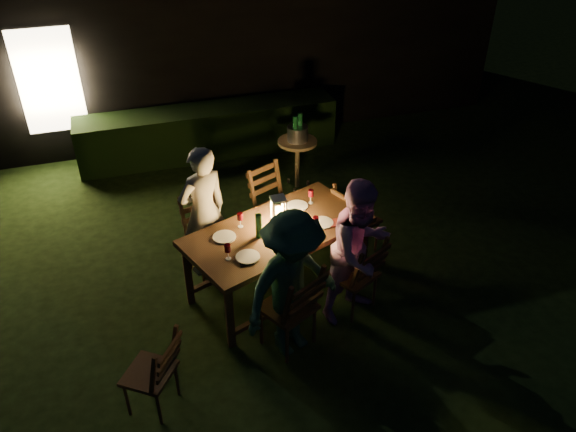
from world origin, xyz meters
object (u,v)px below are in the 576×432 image
object	(u,v)px
chair_spare	(153,384)
ice_bucket	(298,134)
person_opp_right	(360,251)
chair_near_left	(289,320)
chair_near_right	(354,286)
bottle_table	(259,226)
side_table	(297,146)
lantern	(279,213)
chair_end	(356,230)
chair_far_left	(209,249)
person_opp_left	(292,286)
chair_far_right	(276,220)
bottle_bucket_a	(295,132)
dining_table	(278,235)
bottle_bucket_b	(300,129)
person_house_side	(204,212)

from	to	relation	value
chair_spare	ice_bucket	distance (m)	4.26
ice_bucket	person_opp_right	bearing A→B (deg)	-95.20
chair_near_left	chair_near_right	xyz separation A→B (m)	(0.84, 0.31, -0.02)
bottle_table	side_table	size ratio (longest dim) A/B	0.36
chair_spare	lantern	xyz separation A→B (m)	(1.59, 1.29, 0.72)
lantern	chair_end	bearing A→B (deg)	17.77
person_opp_right	chair_far_left	bearing A→B (deg)	119.44
side_table	person_opp_left	bearing A→B (deg)	-109.59
chair_far_right	side_table	xyz separation A→B (m)	(0.71, 1.24, 0.36)
chair_end	chair_spare	xyz separation A→B (m)	(-2.71, -1.65, -0.02)
chair_near_left	lantern	xyz separation A→B (m)	(0.18, 0.94, 0.68)
bottle_table	bottle_bucket_a	size ratio (longest dim) A/B	0.88
dining_table	chair_far_right	size ratio (longest dim) A/B	2.11
chair_far_left	bottle_bucket_b	world-z (taller)	bottle_bucket_b
chair_near_left	lantern	world-z (taller)	lantern
chair_far_right	bottle_table	bearing A→B (deg)	39.87
chair_near_right	bottle_bucket_b	xyz separation A→B (m)	(0.32, 2.76, 0.63)
person_opp_left	lantern	size ratio (longest dim) A/B	4.67
bottle_table	dining_table	bearing A→B (deg)	20.20
chair_near_right	chair_spare	xyz separation A→B (m)	(-2.25, -0.66, -0.03)
chair_spare	chair_near_left	bearing A→B (deg)	-40.27
dining_table	person_house_side	xyz separation A→B (m)	(-0.71, 0.61, 0.06)
chair_near_right	bottle_bucket_a	size ratio (longest dim) A/B	3.16
chair_spare	lantern	distance (m)	2.17
chair_near_right	lantern	distance (m)	1.15
chair_far_left	bottle_table	bearing A→B (deg)	109.90
chair_far_left	lantern	distance (m)	1.12
chair_far_left	person_opp_right	distance (m)	1.90
ice_bucket	bottle_bucket_a	xyz separation A→B (m)	(-0.05, -0.04, 0.05)
bottle_table	chair_near_left	bearing A→B (deg)	-84.12
person_opp_right	ice_bucket	bearing A→B (deg)	64.60
chair_near_left	side_table	bearing A→B (deg)	42.58
bottle_bucket_b	person_house_side	bearing A→B (deg)	-137.28
chair_end	lantern	distance (m)	1.37
chair_near_left	dining_table	bearing A→B (deg)	52.80
bottle_table	chair_far_left	bearing A→B (deg)	124.60
chair_far_left	ice_bucket	world-z (taller)	chair_far_left
side_table	lantern	bearing A→B (deg)	-113.92
person_opp_left	bottle_bucket_b	size ratio (longest dim) A/B	5.11
chair_near_right	person_house_side	xyz separation A→B (m)	(-1.40, 1.18, 0.52)
bottle_bucket_b	person_opp_right	bearing A→B (deg)	-96.13
chair_far_left	bottle_bucket_b	distance (m)	2.43
person_opp_right	bottle_table	bearing A→B (deg)	130.49
chair_far_right	lantern	world-z (taller)	lantern
chair_far_right	lantern	xyz separation A→B (m)	(-0.22, -0.85, 0.68)
person_opp_right	dining_table	bearing A→B (deg)	118.76
person_house_side	ice_bucket	bearing A→B (deg)	-157.37
person_opp_left	chair_spare	bearing A→B (deg)	171.93
side_table	chair_far_left	bearing A→B (deg)	-136.02
dining_table	chair_far_left	xyz separation A→B (m)	(-0.69, 0.57, -0.45)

